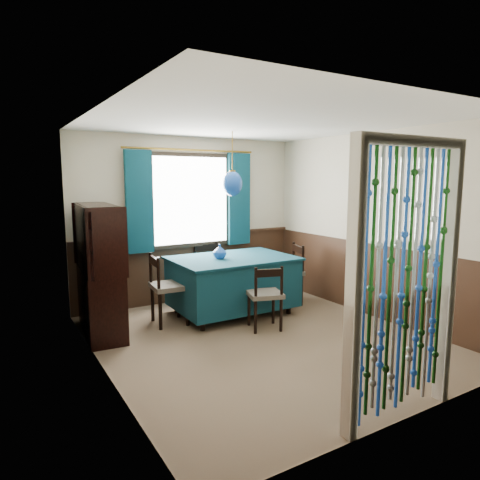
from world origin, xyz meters
TOP-DOWN VIEW (x-y plane):
  - floor at (0.00, 0.00)m, footprint 4.00×4.00m
  - ceiling at (0.00, 0.00)m, footprint 4.00×4.00m
  - wall_back at (0.00, 2.00)m, footprint 3.60×0.00m
  - wall_front at (0.00, -2.00)m, footprint 3.60×0.00m
  - wall_left at (-1.80, 0.00)m, footprint 0.00×4.00m
  - wall_right at (1.80, 0.00)m, footprint 0.00×4.00m
  - wainscot_back at (0.00, 1.99)m, footprint 3.60×0.00m
  - wainscot_front at (0.00, -1.99)m, footprint 3.60×0.00m
  - wainscot_left at (-1.79, 0.00)m, footprint 0.00×4.00m
  - wainscot_right at (1.79, 0.00)m, footprint 0.00×4.00m
  - window at (0.00, 1.95)m, footprint 1.32×0.12m
  - doorway at (0.00, -1.94)m, footprint 1.16×0.12m
  - dining_table at (0.19, 1.02)m, footprint 1.67×1.16m
  - chair_near at (0.22, 0.25)m, footprint 0.50×0.49m
  - chair_far at (0.23, 1.80)m, footprint 0.47×0.45m
  - chair_left at (-0.75, 1.08)m, footprint 0.47×0.49m
  - chair_right at (1.17, 1.03)m, footprint 0.53×0.55m
  - sideboard at (-1.57, 1.20)m, footprint 0.52×1.23m
  - pendant_lamp at (0.19, 1.02)m, footprint 0.27×0.27m
  - vase_table at (0.00, 1.04)m, footprint 0.18×0.18m
  - bowl_shelf at (-1.51, 0.97)m, footprint 0.20×0.20m
  - vase_sideboard at (-1.51, 1.39)m, footprint 0.20×0.20m

SIDE VIEW (x-z plane):
  - floor at x=0.00m, z-range 0.00..0.00m
  - chair_near at x=0.22m, z-range 0.03..0.85m
  - dining_table at x=0.19m, z-range 0.06..0.86m
  - chair_far at x=0.23m, z-range 0.03..0.92m
  - chair_right at x=1.17m, z-range 0.03..0.93m
  - chair_left at x=-0.75m, z-range 0.03..0.95m
  - wainscot_back at x=0.00m, z-range -1.30..2.30m
  - wainscot_front at x=0.00m, z-range -1.30..2.30m
  - wainscot_left at x=-1.79m, z-range -1.50..2.50m
  - wainscot_right at x=1.79m, z-range -1.50..2.50m
  - sideboard at x=-1.57m, z-range -0.23..1.34m
  - vase_sideboard at x=-1.51m, z-range 0.79..0.95m
  - vase_table at x=0.00m, z-range 0.80..0.98m
  - doorway at x=0.00m, z-range -0.04..2.14m
  - bowl_shelf at x=-1.51m, z-range 1.08..1.13m
  - wall_back at x=0.00m, z-range -0.55..3.05m
  - wall_front at x=0.00m, z-range -0.55..3.05m
  - wall_left at x=-1.80m, z-range -0.75..3.25m
  - wall_right at x=1.80m, z-range -0.75..3.25m
  - window at x=0.00m, z-range 0.84..2.26m
  - pendant_lamp at x=0.19m, z-range 1.38..2.24m
  - ceiling at x=0.00m, z-range 2.50..2.50m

